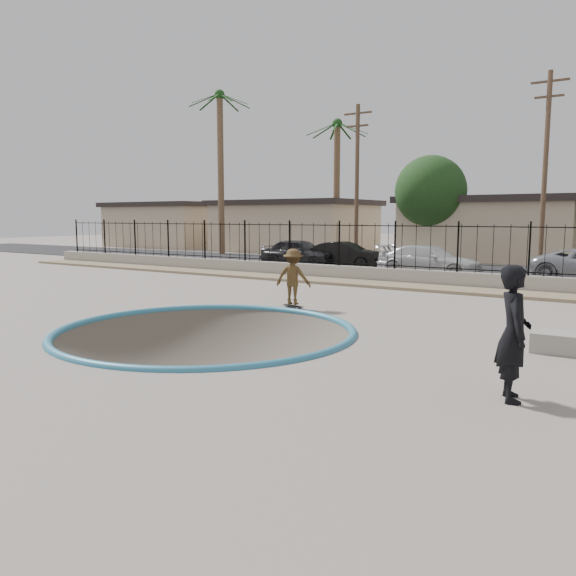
% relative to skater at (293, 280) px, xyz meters
% --- Properties ---
extents(ground, '(120.00, 120.00, 2.20)m').
position_rel_skater_xyz_m(ground, '(0.14, 9.00, -1.92)').
color(ground, slate).
rests_on(ground, ground).
extents(bowl_pit, '(6.84, 6.84, 1.80)m').
position_rel_skater_xyz_m(bowl_pit, '(0.14, -4.00, -0.82)').
color(bowl_pit, '#534A3F').
rests_on(bowl_pit, ground).
extents(coping_ring, '(7.04, 7.04, 0.20)m').
position_rel_skater_xyz_m(coping_ring, '(0.14, -4.00, -0.82)').
color(coping_ring, teal).
rests_on(coping_ring, ground).
extents(rock_strip, '(42.00, 1.60, 0.11)m').
position_rel_skater_xyz_m(rock_strip, '(0.14, 6.20, -0.76)').
color(rock_strip, '#9E8967').
rests_on(rock_strip, ground).
extents(retaining_wall, '(42.00, 0.45, 0.60)m').
position_rel_skater_xyz_m(retaining_wall, '(0.14, 7.30, -0.52)').
color(retaining_wall, gray).
rests_on(retaining_wall, ground).
extents(fence, '(40.00, 0.04, 1.80)m').
position_rel_skater_xyz_m(fence, '(0.14, 7.30, 0.68)').
color(fence, black).
rests_on(fence, retaining_wall).
extents(street, '(90.00, 8.00, 0.04)m').
position_rel_skater_xyz_m(street, '(0.14, 14.00, -0.80)').
color(street, black).
rests_on(street, ground).
extents(house_west_far, '(10.60, 8.60, 3.90)m').
position_rel_skater_xyz_m(house_west_far, '(-27.86, 23.50, 1.16)').
color(house_west_far, tan).
rests_on(house_west_far, ground).
extents(house_west, '(11.60, 8.60, 3.90)m').
position_rel_skater_xyz_m(house_west, '(-14.86, 23.50, 1.16)').
color(house_west, tan).
rests_on(house_west, ground).
extents(house_center, '(10.60, 8.60, 3.90)m').
position_rel_skater_xyz_m(house_center, '(0.14, 23.50, 1.16)').
color(house_center, tan).
rests_on(house_center, ground).
extents(palm_left, '(2.30, 2.30, 11.30)m').
position_rel_skater_xyz_m(palm_left, '(-16.86, 17.00, 7.14)').
color(palm_left, brown).
rests_on(palm_left, ground).
extents(palm_mid, '(2.30, 2.30, 9.30)m').
position_rel_skater_xyz_m(palm_mid, '(-9.86, 21.00, 5.87)').
color(palm_mid, brown).
rests_on(palm_mid, ground).
extents(utility_pole_left, '(1.70, 0.24, 9.00)m').
position_rel_skater_xyz_m(utility_pole_left, '(-5.86, 16.00, 3.89)').
color(utility_pole_left, '#473323').
rests_on(utility_pole_left, ground).
extents(utility_pole_mid, '(1.70, 0.24, 9.50)m').
position_rel_skater_xyz_m(utility_pole_mid, '(4.14, 16.00, 4.14)').
color(utility_pole_mid, '#473323').
rests_on(utility_pole_mid, ground).
extents(street_tree_left, '(4.32, 4.32, 6.36)m').
position_rel_skater_xyz_m(street_tree_left, '(-2.86, 20.00, 3.37)').
color(street_tree_left, '#473323').
rests_on(street_tree_left, ground).
extents(skater, '(1.16, 0.83, 1.63)m').
position_rel_skater_xyz_m(skater, '(0.00, 0.00, 0.00)').
color(skater, brown).
rests_on(skater, ground).
extents(skateboard, '(0.77, 0.38, 0.06)m').
position_rel_skater_xyz_m(skateboard, '(-0.00, 0.00, -0.76)').
color(skateboard, black).
rests_on(skateboard, ground).
extents(videographer, '(0.70, 0.85, 1.98)m').
position_rel_skater_xyz_m(videographer, '(7.16, -5.31, 0.17)').
color(videographer, black).
rests_on(videographer, ground).
extents(concrete_ledge, '(1.62, 0.76, 0.40)m').
position_rel_skater_xyz_m(concrete_ledge, '(7.64, -1.76, -0.62)').
color(concrete_ledge, gray).
rests_on(concrete_ledge, ground).
extents(car_a, '(4.36, 1.82, 1.47)m').
position_rel_skater_xyz_m(car_a, '(-6.93, 11.50, -0.04)').
color(car_a, black).
rests_on(car_a, street).
extents(car_b, '(4.15, 1.69, 1.34)m').
position_rel_skater_xyz_m(car_b, '(-4.51, 12.00, -0.11)').
color(car_b, black).
rests_on(car_b, street).
extents(car_c, '(4.86, 2.33, 1.37)m').
position_rel_skater_xyz_m(car_c, '(0.52, 10.40, -0.10)').
color(car_c, silver).
rests_on(car_c, street).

